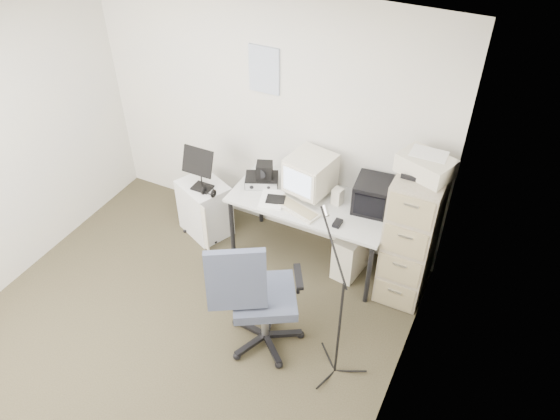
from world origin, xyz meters
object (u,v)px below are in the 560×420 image
at_px(desk, 310,230).
at_px(side_cart, 205,208).
at_px(filing_cabinet, 412,235).
at_px(office_chair, 264,295).

height_order(desk, side_cart, desk).
xyz_separation_m(filing_cabinet, office_chair, (-0.88, -1.13, -0.08)).
bearing_deg(filing_cabinet, office_chair, -127.80).
height_order(filing_cabinet, side_cart, filing_cabinet).
distance_m(filing_cabinet, side_cart, 2.13).
bearing_deg(desk, office_chair, -86.17).
bearing_deg(office_chair, filing_cabinet, 21.43).
distance_m(filing_cabinet, office_chair, 1.43).
height_order(office_chair, side_cart, office_chair).
xyz_separation_m(desk, office_chair, (0.07, -1.10, 0.20)).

